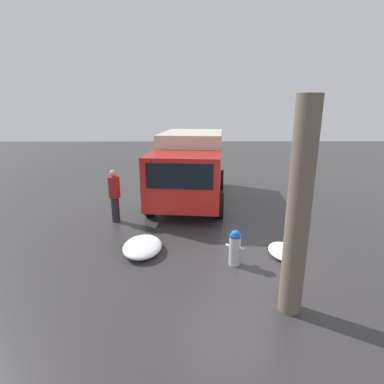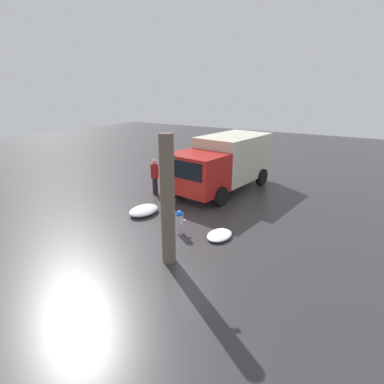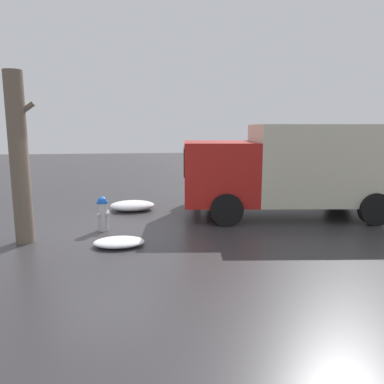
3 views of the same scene
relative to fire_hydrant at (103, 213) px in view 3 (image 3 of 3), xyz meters
The scene contains 7 objects.
ground_plane 0.46m from the fire_hydrant, 146.89° to the left, with size 60.00×60.00×0.00m, color #333033.
fire_hydrant is the anchor object (origin of this frame).
tree_trunk 2.42m from the fire_hydrant, 155.34° to the right, with size 0.64×0.42×3.91m.
delivery_truck 5.79m from the fire_hydrant, 10.34° to the left, with size 6.55×3.30×2.75m.
pedestrian 4.71m from the fire_hydrant, 49.98° to the left, with size 0.39×0.39×1.78m.
snow_pile_by_hydrant 2.47m from the fire_hydrant, 73.43° to the left, with size 1.44×1.02×0.31m.
snow_pile_curbside 1.52m from the fire_hydrant, 70.59° to the right, with size 1.15×0.80×0.18m.
Camera 3 is at (1.06, -9.73, 2.67)m, focal length 35.00 mm.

